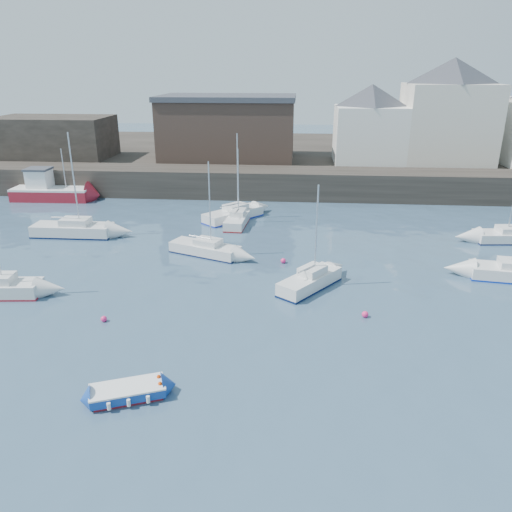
# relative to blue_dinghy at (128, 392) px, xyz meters

# --- Properties ---
(water) EXTENTS (220.00, 220.00, 0.00)m
(water) POSITION_rel_blue_dinghy_xyz_m (4.46, 2.00, -0.34)
(water) COLOR #2D4760
(water) RESTS_ON ground
(quay_wall) EXTENTS (90.00, 5.00, 3.00)m
(quay_wall) POSITION_rel_blue_dinghy_xyz_m (4.46, 37.00, 1.16)
(quay_wall) COLOR #28231E
(quay_wall) RESTS_ON ground
(land_strip) EXTENTS (90.00, 32.00, 2.80)m
(land_strip) POSITION_rel_blue_dinghy_xyz_m (4.46, 55.00, 1.06)
(land_strip) COLOR #28231E
(land_strip) RESTS_ON ground
(bldg_east_a) EXTENTS (13.36, 13.36, 11.80)m
(bldg_east_a) POSITION_rel_blue_dinghy_xyz_m (24.46, 44.00, 8.47)
(bldg_east_a) COLOR beige
(bldg_east_a) RESTS_ON land_strip
(bldg_east_d) EXTENTS (11.14, 11.14, 8.95)m
(bldg_east_d) POSITION_rel_blue_dinghy_xyz_m (15.46, 43.50, 7.02)
(bldg_east_d) COLOR white
(bldg_east_d) RESTS_ON land_strip
(warehouse) EXTENTS (16.40, 10.40, 7.60)m
(warehouse) POSITION_rel_blue_dinghy_xyz_m (-1.54, 45.00, 6.28)
(warehouse) COLOR #3D2D26
(warehouse) RESTS_ON land_strip
(bldg_west) EXTENTS (14.00, 8.00, 5.00)m
(bldg_west) POSITION_rel_blue_dinghy_xyz_m (-23.54, 44.00, 4.96)
(bldg_west) COLOR #353028
(bldg_west) RESTS_ON land_strip
(blue_dinghy) EXTENTS (3.49, 2.46, 0.61)m
(blue_dinghy) POSITION_rel_blue_dinghy_xyz_m (0.00, 0.00, 0.00)
(blue_dinghy) COLOR maroon
(blue_dinghy) RESTS_ON ground
(fishing_boat) EXTENTS (8.42, 3.35, 5.53)m
(fishing_boat) POSITION_rel_blue_dinghy_xyz_m (-19.64, 33.49, 0.73)
(fishing_boat) COLOR maroon
(fishing_boat) RESTS_ON ground
(sailboat_b) EXTENTS (5.87, 3.79, 7.22)m
(sailboat_b) POSITION_rel_blue_dinghy_xyz_m (0.23, 17.97, 0.13)
(sailboat_b) COLOR silver
(sailboat_b) RESTS_ON ground
(sailboat_c) EXTENTS (4.41, 5.12, 6.79)m
(sailboat_c) POSITION_rel_blue_dinghy_xyz_m (8.14, 12.34, 0.18)
(sailboat_c) COLOR silver
(sailboat_c) RESTS_ON ground
(sailboat_e) EXTENTS (6.78, 2.20, 8.72)m
(sailboat_e) POSITION_rel_blue_dinghy_xyz_m (-11.85, 21.54, 0.23)
(sailboat_e) COLOR silver
(sailboat_e) RESTS_ON ground
(sailboat_f) EXTENTS (2.04, 5.35, 6.82)m
(sailboat_f) POSITION_rel_blue_dinghy_xyz_m (1.78, 26.02, 0.14)
(sailboat_f) COLOR silver
(sailboat_f) RESTS_ON ground
(sailboat_h) EXTENTS (5.59, 5.93, 7.96)m
(sailboat_h) POSITION_rel_blue_dinghy_xyz_m (1.20, 27.58, 0.18)
(sailboat_h) COLOR silver
(sailboat_h) RESTS_ON ground
(buoy_near) EXTENTS (0.35, 0.35, 0.35)m
(buoy_near) POSITION_rel_blue_dinghy_xyz_m (-3.63, 6.76, -0.34)
(buoy_near) COLOR #FF2974
(buoy_near) RESTS_ON ground
(buoy_mid) EXTENTS (0.38, 0.38, 0.38)m
(buoy_mid) POSITION_rel_blue_dinghy_xyz_m (11.25, 8.51, -0.34)
(buoy_mid) COLOR #FF2974
(buoy_mid) RESTS_ON ground
(buoy_far) EXTENTS (0.39, 0.39, 0.39)m
(buoy_far) POSITION_rel_blue_dinghy_xyz_m (6.26, 16.65, -0.34)
(buoy_far) COLOR #FF2974
(buoy_far) RESTS_ON ground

